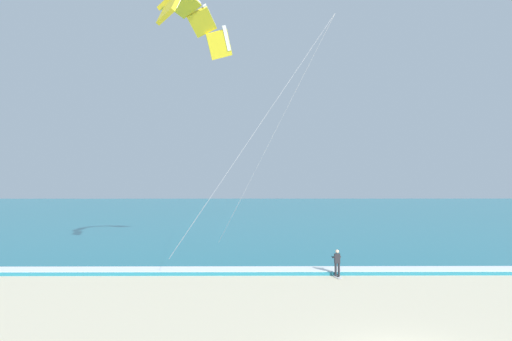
% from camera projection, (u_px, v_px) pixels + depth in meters
% --- Properties ---
extents(sea, '(200.00, 120.00, 0.20)m').
position_uv_depth(sea, '(279.00, 211.00, 87.04)').
color(sea, teal).
rests_on(sea, ground).
extents(surf_foam, '(200.00, 1.63, 0.04)m').
position_uv_depth(surf_foam, '(333.00, 269.00, 28.07)').
color(surf_foam, white).
rests_on(surf_foam, sea).
extents(surfboard, '(0.53, 1.43, 0.09)m').
position_uv_depth(surfboard, '(337.00, 276.00, 26.72)').
color(surfboard, white).
rests_on(surfboard, ground).
extents(kitesurfer, '(0.55, 0.54, 1.69)m').
position_uv_depth(kitesurfer, '(337.00, 262.00, 26.77)').
color(kitesurfer, '#232328').
rests_on(kitesurfer, ground).
extents(kite_primary, '(11.58, 9.16, 17.89)m').
position_uv_depth(kite_primary, '(193.00, 17.00, 30.39)').
color(kite_primary, yellow).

